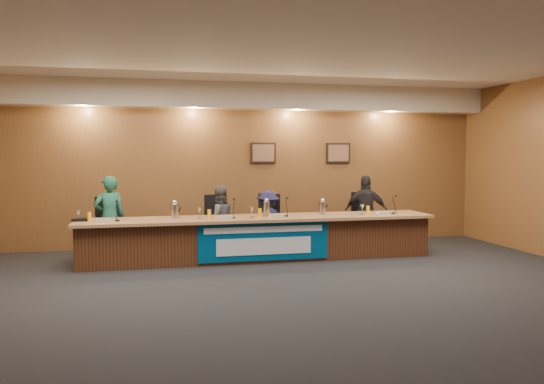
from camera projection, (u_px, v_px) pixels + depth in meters
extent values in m
plane|color=black|center=(296.00, 295.00, 6.89)|extent=(10.00, 10.00, 0.00)
cube|color=silver|center=(296.00, 45.00, 6.66)|extent=(10.00, 8.00, 0.04)
cube|color=brown|center=(243.00, 165.00, 10.66)|extent=(10.00, 0.04, 3.20)
cube|color=beige|center=(245.00, 96.00, 10.32)|extent=(10.00, 0.50, 0.50)
cube|color=#482514|center=(259.00, 239.00, 9.20)|extent=(6.00, 0.80, 0.70)
cube|color=#9B6D47|center=(260.00, 218.00, 9.12)|extent=(6.10, 0.95, 0.05)
cube|color=navy|center=(264.00, 241.00, 8.79)|extent=(2.20, 0.02, 0.65)
cube|color=silver|center=(264.00, 230.00, 8.76)|extent=(2.00, 0.01, 0.10)
cube|color=silver|center=(264.00, 246.00, 8.78)|extent=(1.60, 0.01, 0.28)
cube|color=black|center=(263.00, 153.00, 10.70)|extent=(0.52, 0.04, 0.42)
cube|color=black|center=(338.00, 153.00, 11.06)|extent=(0.52, 0.04, 0.42)
imported|color=#185341|center=(110.00, 218.00, 9.18)|extent=(0.59, 0.45, 1.45)
imported|color=#494A4E|center=(219.00, 220.00, 9.60)|extent=(0.70, 0.59, 1.26)
imported|color=#18183D|center=(268.00, 222.00, 9.81)|extent=(0.85, 0.66, 1.16)
imported|color=black|center=(366.00, 212.00, 10.23)|extent=(0.90, 0.64, 1.42)
cube|color=black|center=(110.00, 231.00, 9.29)|extent=(0.60, 0.60, 0.08)
cube|color=black|center=(218.00, 228.00, 9.71)|extent=(0.53, 0.53, 0.08)
cube|color=black|center=(267.00, 226.00, 9.91)|extent=(0.64, 0.64, 0.08)
cube|color=black|center=(364.00, 223.00, 10.34)|extent=(0.55, 0.55, 0.08)
cube|color=white|center=(103.00, 220.00, 8.30)|extent=(0.24, 0.08, 0.10)
cylinder|color=black|center=(117.00, 220.00, 8.51)|extent=(0.07, 0.07, 0.02)
cylinder|color=yellow|center=(89.00, 217.00, 8.47)|extent=(0.06, 0.06, 0.15)
cylinder|color=silver|center=(79.00, 216.00, 8.44)|extent=(0.08, 0.08, 0.18)
cube|color=white|center=(226.00, 217.00, 8.72)|extent=(0.24, 0.08, 0.10)
cylinder|color=black|center=(233.00, 218.00, 8.89)|extent=(0.07, 0.07, 0.02)
cylinder|color=yellow|center=(209.00, 214.00, 8.87)|extent=(0.06, 0.06, 0.15)
cylinder|color=silver|center=(199.00, 213.00, 8.85)|extent=(0.08, 0.08, 0.18)
cube|color=white|center=(278.00, 216.00, 8.90)|extent=(0.24, 0.08, 0.10)
cylinder|color=black|center=(286.00, 216.00, 9.15)|extent=(0.07, 0.07, 0.02)
cylinder|color=yellow|center=(260.00, 213.00, 9.07)|extent=(0.06, 0.06, 0.15)
cylinder|color=silver|center=(252.00, 212.00, 9.01)|extent=(0.08, 0.08, 0.18)
cube|color=white|center=(385.00, 213.00, 9.34)|extent=(0.24, 0.08, 0.10)
cylinder|color=black|center=(393.00, 213.00, 9.56)|extent=(0.07, 0.07, 0.02)
cylinder|color=yellow|center=(368.00, 210.00, 9.51)|extent=(0.06, 0.06, 0.15)
cylinder|color=silver|center=(362.00, 209.00, 9.46)|extent=(0.08, 0.08, 0.18)
cylinder|color=silver|center=(175.00, 211.00, 8.85)|extent=(0.13, 0.13, 0.24)
cylinder|color=silver|center=(266.00, 209.00, 9.18)|extent=(0.11, 0.11, 0.26)
cylinder|color=silver|center=(322.00, 208.00, 9.45)|extent=(0.12, 0.12, 0.23)
cylinder|color=black|center=(81.00, 220.00, 8.51)|extent=(0.32, 0.32, 0.05)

